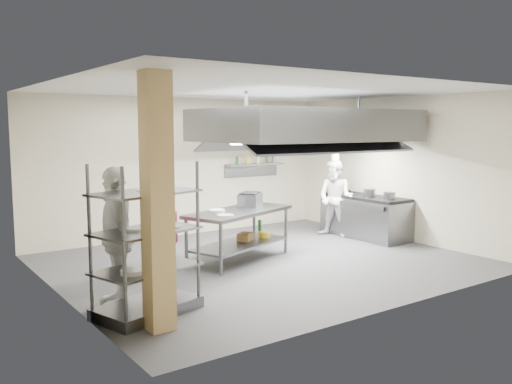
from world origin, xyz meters
TOP-DOWN VIEW (x-y plane):
  - floor at (0.00, 0.00)m, footprint 7.00×7.00m
  - ceiling at (0.00, 0.00)m, footprint 7.00×7.00m
  - wall_back at (0.00, 3.00)m, footprint 7.00×0.00m
  - wall_left at (-3.50, 0.00)m, footprint 0.00×6.00m
  - wall_right at (3.50, 0.00)m, footprint 0.00×6.00m
  - column at (-2.90, -1.90)m, footprint 0.30×0.30m
  - exhaust_hood at (1.30, 0.40)m, footprint 4.00×2.50m
  - hood_strip_a at (0.40, 0.40)m, footprint 1.60×0.12m
  - hood_strip_b at (2.20, 0.40)m, footprint 1.60×0.12m
  - wall_shelf at (1.80, 2.84)m, footprint 1.50×0.28m
  - island at (-0.30, 0.33)m, footprint 2.32×1.57m
  - island_worktop at (-0.30, 0.33)m, footprint 2.32×1.57m
  - island_undershelf at (-0.30, 0.33)m, footprint 2.12×1.43m
  - pass_rack at (-2.80, -1.33)m, footprint 1.45×1.09m
  - cooking_range at (3.08, 0.50)m, footprint 0.80×2.00m
  - range_top at (3.08, 0.50)m, footprint 0.78×1.96m
  - chef_head at (-1.87, 0.28)m, footprint 0.55×0.71m
  - chef_line at (2.60, 0.92)m, footprint 0.89×0.99m
  - chef_plating at (-3.00, -0.81)m, footprint 0.64×1.16m
  - griddle at (0.15, 0.65)m, footprint 0.59×0.57m
  - wicker_basket at (-0.10, 0.43)m, footprint 0.38×0.36m
  - stockpot at (2.98, 0.31)m, footprint 0.26×0.26m
  - plate_stack at (-2.80, -1.33)m, footprint 0.28×0.28m

SIDE VIEW (x-z plane):
  - floor at x=0.00m, z-range 0.00..0.00m
  - island_undershelf at x=-0.30m, z-range 0.28..0.32m
  - wicker_basket at x=-0.10m, z-range 0.32..0.46m
  - cooking_range at x=3.08m, z-range 0.00..0.84m
  - island at x=-0.30m, z-range 0.00..0.91m
  - plate_stack at x=-2.80m, z-range 0.59..0.64m
  - chef_line at x=2.60m, z-range 0.00..1.67m
  - chef_head at x=-1.87m, z-range 0.00..1.74m
  - range_top at x=3.08m, z-range 0.84..0.90m
  - island_worktop at x=-0.30m, z-range 0.85..0.91m
  - chef_plating at x=-3.00m, z-range 0.00..1.86m
  - pass_rack at x=-2.80m, z-range 0.00..1.93m
  - stockpot at x=2.98m, z-range 0.90..1.08m
  - griddle at x=0.15m, z-range 0.91..1.14m
  - wall_back at x=0.00m, z-range -2.00..5.00m
  - wall_left at x=-3.50m, z-range -1.50..4.50m
  - wall_right at x=3.50m, z-range -1.50..4.50m
  - column at x=-2.90m, z-range 0.00..3.00m
  - wall_shelf at x=1.80m, z-range 1.48..1.52m
  - hood_strip_a at x=0.40m, z-range 2.06..2.10m
  - hood_strip_b at x=2.20m, z-range 2.06..2.10m
  - exhaust_hood at x=1.30m, z-range 2.10..2.70m
  - ceiling at x=0.00m, z-range 3.00..3.00m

